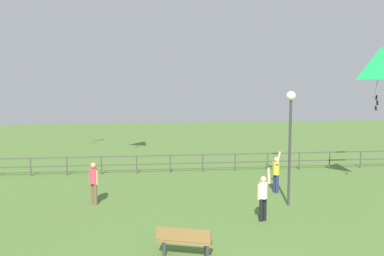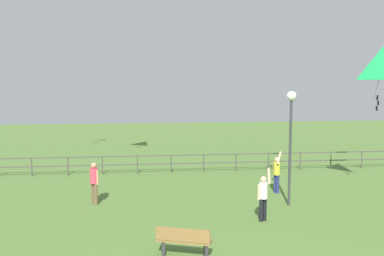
# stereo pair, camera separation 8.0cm
# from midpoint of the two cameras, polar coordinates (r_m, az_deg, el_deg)

# --- Properties ---
(lamppost) EXTENTS (0.36, 0.36, 4.39)m
(lamppost) POSITION_cam_midpoint_polar(r_m,az_deg,el_deg) (16.90, 12.58, 0.67)
(lamppost) COLOR #38383D
(lamppost) RESTS_ON ground_plane
(park_bench) EXTENTS (1.55, 0.88, 0.85)m
(park_bench) POSITION_cam_midpoint_polar(r_m,az_deg,el_deg) (12.27, -1.21, -14.49)
(park_bench) COLOR olive
(park_bench) RESTS_ON ground_plane
(person_0) EXTENTS (0.38, 0.38, 1.65)m
(person_0) POSITION_cam_midpoint_polar(r_m,az_deg,el_deg) (17.38, -12.82, -6.69)
(person_0) COLOR brown
(person_0) RESTS_ON ground_plane
(person_2) EXTENTS (0.30, 0.50, 1.82)m
(person_2) POSITION_cam_midpoint_polar(r_m,az_deg,el_deg) (19.03, 10.79, -5.62)
(person_2) COLOR navy
(person_2) RESTS_ON ground_plane
(person_5) EXTENTS (0.49, 0.29, 1.83)m
(person_5) POSITION_cam_midpoint_polar(r_m,az_deg,el_deg) (15.25, 9.11, -8.57)
(person_5) COLOR black
(person_5) RESTS_ON ground_plane
(kite_2) EXTENTS (1.17, 1.30, 2.61)m
(kite_2) POSITION_cam_midpoint_polar(r_m,az_deg,el_deg) (20.00, 23.34, 7.49)
(kite_2) COLOR #1EB759
(waterfront_railing) EXTENTS (36.02, 0.06, 0.95)m
(waterfront_railing) POSITION_cam_midpoint_polar(r_m,az_deg,el_deg) (22.70, -2.41, -4.28)
(waterfront_railing) COLOR #4C4742
(waterfront_railing) RESTS_ON ground_plane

